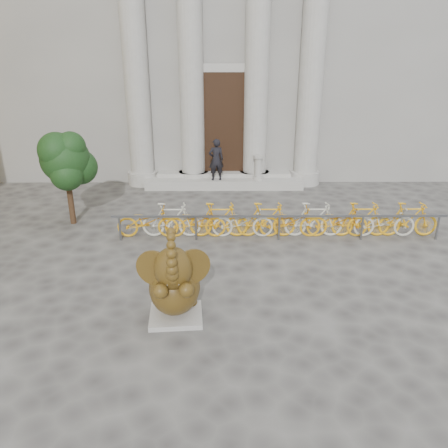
{
  "coord_description": "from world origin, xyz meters",
  "views": [
    {
      "loc": [
        -0.11,
        -6.98,
        4.83
      ],
      "look_at": [
        -0.05,
        2.55,
        1.1
      ],
      "focal_mm": 35.0,
      "sensor_mm": 36.0,
      "label": 1
    }
  ],
  "objects_px": {
    "bike_rack": "(278,220)",
    "pedestrian": "(216,160)",
    "elephant_statue": "(175,285)",
    "tree": "(66,160)"
  },
  "relations": [
    {
      "from": "bike_rack",
      "to": "elephant_statue",
      "type": "bearing_deg",
      "value": -120.96
    },
    {
      "from": "elephant_statue",
      "to": "bike_rack",
      "type": "bearing_deg",
      "value": 54.62
    },
    {
      "from": "bike_rack",
      "to": "pedestrian",
      "type": "bearing_deg",
      "value": 110.83
    },
    {
      "from": "tree",
      "to": "pedestrian",
      "type": "bearing_deg",
      "value": 39.87
    },
    {
      "from": "elephant_statue",
      "to": "pedestrian",
      "type": "height_order",
      "value": "elephant_statue"
    },
    {
      "from": "elephant_statue",
      "to": "pedestrian",
      "type": "xyz_separation_m",
      "value": [
        0.7,
        8.76,
        0.4
      ]
    },
    {
      "from": "bike_rack",
      "to": "pedestrian",
      "type": "xyz_separation_m",
      "value": [
        -1.77,
        4.64,
        0.64
      ]
    },
    {
      "from": "elephant_statue",
      "to": "tree",
      "type": "bearing_deg",
      "value": 120.44
    },
    {
      "from": "tree",
      "to": "pedestrian",
      "type": "relative_size",
      "value": 1.8
    },
    {
      "from": "pedestrian",
      "to": "elephant_statue",
      "type": "bearing_deg",
      "value": 74.1
    }
  ]
}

